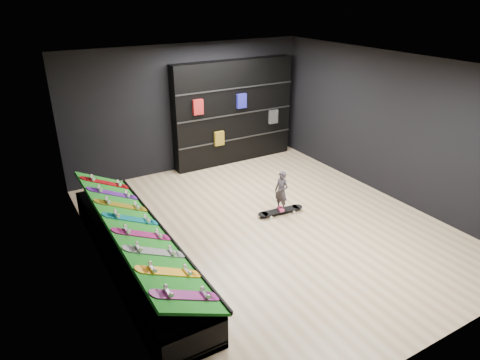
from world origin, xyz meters
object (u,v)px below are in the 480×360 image
floor_skateboard (280,212)px  child (281,199)px  back_shelving (233,112)px  display_rack (136,254)px

floor_skateboard → child: child is taller
floor_skateboard → child: (0.00, 0.00, 0.29)m
back_shelving → floor_skateboard: back_shelving is taller
display_rack → back_shelving: bearing=42.0°
back_shelving → child: (-0.65, -3.04, -0.94)m
back_shelving → floor_skateboard: bearing=-102.1°
back_shelving → child: 3.25m
back_shelving → child: bearing=-102.1°
display_rack → floor_skateboard: bearing=5.3°
floor_skateboard → child: 0.29m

